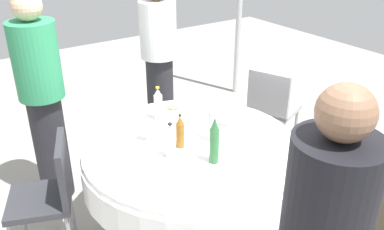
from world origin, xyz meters
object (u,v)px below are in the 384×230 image
(bottle_clear_right, at_px, (170,142))
(chair_outer, at_px, (51,190))
(plate_east, at_px, (238,180))
(chair_west, at_px, (272,105))
(bottle_clear_near, at_px, (158,105))
(bottle_amber_south, at_px, (180,132))
(wine_glass_south, at_px, (146,127))
(person_south, at_px, (43,98))
(dining_table, at_px, (192,162))
(person_right, at_px, (159,63))
(wine_glass_front, at_px, (228,115))
(plate_north, at_px, (173,109))
(bottle_green_inner, at_px, (214,141))
(bottle_clear_front, at_px, (212,121))

(bottle_clear_right, distance_m, chair_outer, 0.86)
(plate_east, height_order, chair_west, chair_west)
(bottle_clear_right, bearing_deg, bottle_clear_near, 158.30)
(bottle_amber_south, height_order, wine_glass_south, bottle_amber_south)
(person_south, xyz_separation_m, chair_outer, (0.66, -0.20, -0.36))
(bottle_clear_right, relative_size, plate_east, 1.02)
(bottle_clear_near, height_order, bottle_amber_south, bottle_clear_near)
(plate_east, bearing_deg, dining_table, 177.69)
(wine_glass_south, relative_size, person_south, 0.09)
(chair_outer, bearing_deg, person_right, -35.10)
(bottle_clear_right, height_order, wine_glass_front, bottle_clear_right)
(wine_glass_front, distance_m, plate_north, 0.50)
(bottle_green_inner, relative_size, bottle_amber_south, 1.33)
(person_right, xyz_separation_m, person_south, (0.26, -1.17, 0.03))
(bottle_amber_south, relative_size, plate_north, 1.05)
(chair_west, bearing_deg, bottle_amber_south, -91.75)
(bottle_clear_near, relative_size, bottle_amber_south, 1.10)
(chair_outer, distance_m, chair_west, 2.13)
(plate_north, xyz_separation_m, person_right, (-0.74, 0.31, 0.11))
(bottle_clear_near, height_order, person_right, person_right)
(dining_table, distance_m, chair_west, 1.33)
(bottle_clear_near, relative_size, bottle_clear_front, 0.83)
(bottle_clear_right, height_order, bottle_clear_front, bottle_clear_front)
(person_south, bearing_deg, plate_north, -63.65)
(bottle_clear_right, height_order, person_right, person_right)
(chair_outer, bearing_deg, bottle_clear_front, -89.10)
(wine_glass_south, distance_m, person_south, 0.92)
(plate_north, bearing_deg, wine_glass_front, 20.83)
(plate_north, bearing_deg, bottle_clear_near, -67.41)
(bottle_clear_front, bearing_deg, bottle_amber_south, -101.98)
(chair_outer, bearing_deg, bottle_amber_south, -91.28)
(dining_table, bearing_deg, person_right, 159.05)
(bottle_clear_right, height_order, bottle_amber_south, bottle_clear_right)
(bottle_green_inner, xyz_separation_m, bottle_amber_south, (-0.28, -0.07, -0.04))
(chair_west, bearing_deg, person_right, -157.39)
(wine_glass_south, xyz_separation_m, person_right, (-1.05, 0.71, 0.01))
(bottle_clear_near, height_order, wine_glass_front, bottle_clear_near)
(bottle_green_inner, relative_size, wine_glass_south, 2.06)
(dining_table, relative_size, person_south, 0.89)
(chair_outer, bearing_deg, bottle_green_inner, -103.59)
(person_right, xyz_separation_m, chair_outer, (0.92, -1.37, -0.34))
(person_south, height_order, chair_west, person_south)
(person_south, distance_m, chair_west, 2.02)
(bottle_clear_right, distance_m, bottle_amber_south, 0.14)
(dining_table, relative_size, bottle_amber_south, 6.25)
(bottle_clear_front, bearing_deg, wine_glass_front, 113.91)
(person_south, relative_size, chair_west, 1.93)
(bottle_amber_south, bearing_deg, chair_outer, -112.32)
(plate_north, relative_size, person_right, 0.14)
(person_right, relative_size, chair_west, 1.88)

